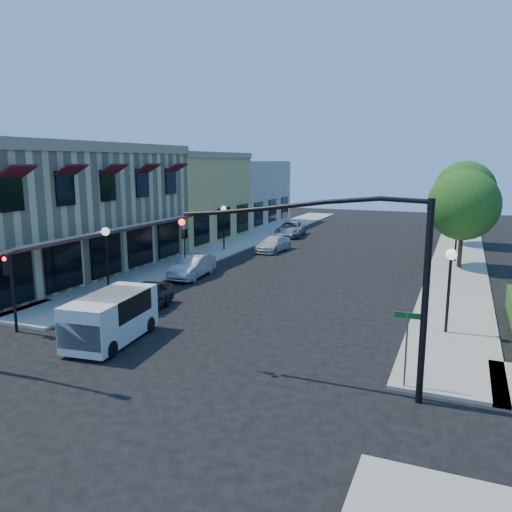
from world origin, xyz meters
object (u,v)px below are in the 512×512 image
at_px(street_tree_b, 465,191).
at_px(secondary_signal, 10,278).
at_px(signal_mast_arm, 351,261).
at_px(parked_car_a, 144,297).
at_px(parked_car_b, 192,266).
at_px(lamppost_right_near, 450,270).
at_px(parked_car_d, 291,229).
at_px(street_tree_a, 464,205).
at_px(white_van, 111,315).
at_px(lamppost_left_far, 224,216).
at_px(lamppost_left_near, 106,243).
at_px(parked_car_c, 273,244).
at_px(street_name_sign, 407,337).
at_px(lamppost_right_far, 457,224).

distance_m(street_tree_b, secondary_signal, 34.97).
height_order(street_tree_b, signal_mast_arm, street_tree_b).
relative_size(signal_mast_arm, parked_car_a, 2.01).
xyz_separation_m(parked_car_a, parked_car_b, (-1.40, 7.00, 0.00)).
bearing_deg(lamppost_right_near, parked_car_d, 121.98).
height_order(street_tree_a, white_van, street_tree_a).
distance_m(lamppost_left_far, parked_car_a, 16.55).
distance_m(street_tree_a, lamppost_left_near, 22.30).
bearing_deg(street_tree_a, white_van, -121.81).
height_order(lamppost_right_near, parked_car_c, lamppost_right_near).
bearing_deg(parked_car_c, lamppost_right_near, -43.09).
bearing_deg(street_tree_a, lamppost_left_far, 180.00).
height_order(street_tree_b, secondary_signal, street_tree_b).
bearing_deg(lamppost_left_far, parked_car_a, -76.98).
height_order(street_name_sign, lamppost_right_far, lamppost_right_far).
bearing_deg(parked_car_c, secondary_signal, -92.42).
bearing_deg(signal_mast_arm, street_tree_b, 84.49).
xyz_separation_m(street_name_sign, parked_car_a, (-12.30, 3.80, -1.02)).
xyz_separation_m(signal_mast_arm, parked_car_a, (-10.66, 4.50, -3.41)).
bearing_deg(lamppost_left_near, signal_mast_arm, -24.37).
bearing_deg(lamppost_left_near, parked_car_b, 65.30).
bearing_deg(street_tree_b, parked_car_c, -147.37).
bearing_deg(parked_car_b, parked_car_d, 85.24).
height_order(street_name_sign, parked_car_c, street_name_sign).
bearing_deg(parked_car_d, white_van, -92.92).
xyz_separation_m(street_tree_a, parked_car_b, (-15.00, -9.00, -3.51)).
distance_m(white_van, parked_car_c, 21.27).
relative_size(signal_mast_arm, street_name_sign, 3.20).
bearing_deg(lamppost_right_far, parked_car_d, 152.94).
height_order(lamppost_left_near, parked_car_a, lamppost_left_near).
bearing_deg(lamppost_right_far, street_name_sign, -92.63).
height_order(lamppost_right_far, parked_car_d, lamppost_right_far).
bearing_deg(parked_car_b, lamppost_left_near, -119.36).
distance_m(street_tree_a, lamppost_right_far, 2.49).
relative_size(street_tree_b, lamppost_right_near, 1.97).
relative_size(street_name_sign, lamppost_left_far, 0.70).
height_order(street_tree_a, secondary_signal, street_tree_a).
bearing_deg(street_tree_a, lamppost_right_near, -91.23).
relative_size(street_tree_a, signal_mast_arm, 0.81).
xyz_separation_m(lamppost_right_near, lamppost_right_far, (0.00, 16.00, 0.00)).
xyz_separation_m(street_name_sign, lamppost_right_far, (1.00, 21.80, 1.04)).
height_order(street_tree_a, lamppost_left_far, street_tree_a).
distance_m(street_name_sign, white_van, 11.09).
bearing_deg(parked_car_a, white_van, -79.74).
height_order(lamppost_right_far, parked_car_b, lamppost_right_far).
distance_m(signal_mast_arm, parked_car_a, 12.06).
height_order(lamppost_left_near, parked_car_d, lamppost_left_near).
distance_m(secondary_signal, parked_car_c, 22.19).
bearing_deg(secondary_signal, white_van, 8.39).
relative_size(lamppost_left_near, parked_car_a, 0.90).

